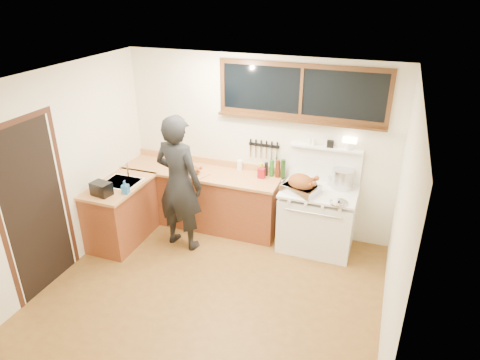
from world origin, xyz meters
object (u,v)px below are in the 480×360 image
at_px(man, 179,184).
at_px(vintage_stove, 317,218).
at_px(cutting_board, 194,171).
at_px(roast_turkey, 301,185).

bearing_deg(man, vintage_stove, 18.25).
bearing_deg(cutting_board, vintage_stove, 3.73).
xyz_separation_m(man, cutting_board, (-0.01, 0.48, -0.02)).
bearing_deg(vintage_stove, roast_turkey, -149.79).
relative_size(vintage_stove, man, 0.82).
relative_size(cutting_board, roast_turkey, 0.84).
bearing_deg(roast_turkey, man, -163.68).
height_order(cutting_board, roast_turkey, roast_turkey).
distance_m(vintage_stove, roast_turkey, 0.60).
relative_size(man, cutting_board, 4.15).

